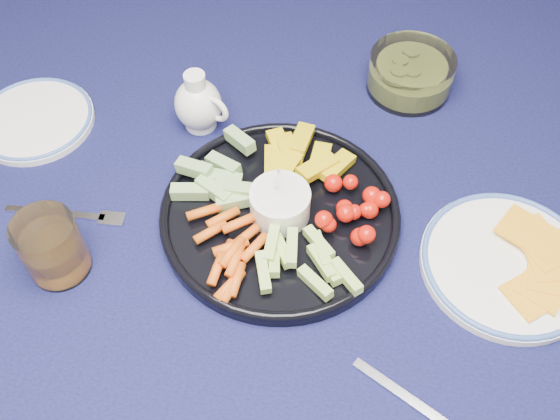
% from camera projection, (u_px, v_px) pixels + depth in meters
% --- Properties ---
extents(dining_table, '(1.67, 1.07, 0.75)m').
position_uv_depth(dining_table, '(311.00, 211.00, 0.98)').
color(dining_table, '#502E1A').
rests_on(dining_table, ground).
extents(crudite_platter, '(0.33, 0.33, 0.11)m').
position_uv_depth(crudite_platter, '(278.00, 211.00, 0.85)').
color(crudite_platter, black).
rests_on(crudite_platter, dining_table).
extents(creamer_pitcher, '(0.09, 0.07, 0.10)m').
position_uv_depth(creamer_pitcher, '(199.00, 104.00, 0.94)').
color(creamer_pitcher, white).
rests_on(creamer_pitcher, dining_table).
extents(pickle_bowl, '(0.14, 0.14, 0.06)m').
position_uv_depth(pickle_bowl, '(410.00, 75.00, 1.00)').
color(pickle_bowl, white).
rests_on(pickle_bowl, dining_table).
extents(cheese_plate, '(0.23, 0.23, 0.03)m').
position_uv_depth(cheese_plate, '(508.00, 262.00, 0.81)').
color(cheese_plate, white).
rests_on(cheese_plate, dining_table).
extents(juice_tumbler, '(0.08, 0.08, 0.09)m').
position_uv_depth(juice_tumbler, '(53.00, 250.00, 0.79)').
color(juice_tumbler, white).
rests_on(juice_tumbler, dining_table).
extents(fork_left, '(0.17, 0.03, 0.00)m').
position_uv_depth(fork_left, '(75.00, 215.00, 0.87)').
color(fork_left, silver).
rests_on(fork_left, dining_table).
extents(fork_right, '(0.18, 0.10, 0.00)m').
position_uv_depth(fork_right, '(438.00, 419.00, 0.70)').
color(fork_right, silver).
rests_on(fork_right, dining_table).
extents(side_plate_extra, '(0.18, 0.18, 0.01)m').
position_uv_depth(side_plate_extra, '(35.00, 119.00, 0.97)').
color(side_plate_extra, white).
rests_on(side_plate_extra, dining_table).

